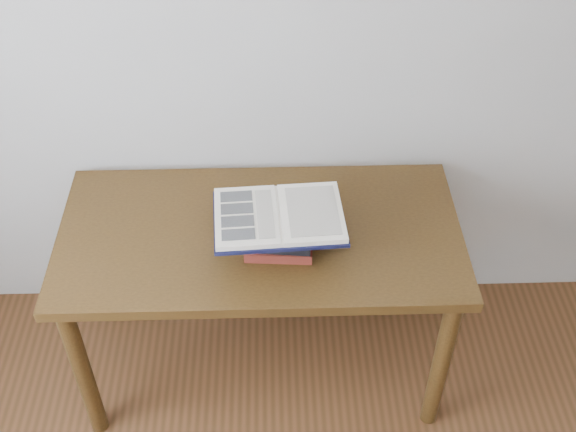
{
  "coord_description": "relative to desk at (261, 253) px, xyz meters",
  "views": [
    {
      "loc": [
        -0.08,
        -0.29,
        2.32
      ],
      "look_at": [
        -0.04,
        1.22,
        0.91
      ],
      "focal_mm": 45.0,
      "sensor_mm": 36.0,
      "label": 1
    }
  ],
  "objects": [
    {
      "name": "desk",
      "position": [
        0.0,
        0.0,
        0.0
      ],
      "size": [
        1.31,
        0.65,
        0.7
      ],
      "color": "#442D11",
      "rests_on": "ground"
    },
    {
      "name": "book_stack",
      "position": [
        0.07,
        -0.07,
        0.16
      ],
      "size": [
        0.24,
        0.17,
        0.13
      ],
      "color": "maroon",
      "rests_on": "desk"
    },
    {
      "name": "open_book",
      "position": [
        0.06,
        -0.08,
        0.24
      ],
      "size": [
        0.41,
        0.3,
        0.03
      ],
      "rotation": [
        0.0,
        0.0,
        0.06
      ],
      "color": "black",
      "rests_on": "book_stack"
    }
  ]
}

